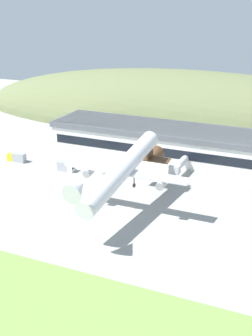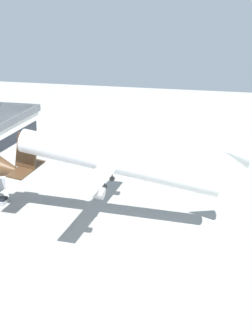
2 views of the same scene
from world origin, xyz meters
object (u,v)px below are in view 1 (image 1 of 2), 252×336
cargo_airplane (123,170)px  service_car_0 (168,180)px  box_truck (17,157)px  jetway_0 (179,165)px  service_car_1 (108,173)px  terminal_building (192,143)px  fuel_truck (66,167)px

cargo_airplane → service_car_0: 30.19m
service_car_0 → box_truck: size_ratio=0.54×
jetway_0 → service_car_1: (-22.31, -8.55, -3.35)m
terminal_building → service_car_0: 24.90m
jetway_0 → box_truck: (-58.90, -9.99, -2.45)m
service_car_1 → box_truck: (-36.59, -1.45, 0.90)m
cargo_airplane → fuel_truck: bearing=145.1°
cargo_airplane → fuel_truck: (-32.34, 22.54, -11.49)m
terminal_building → jetway_0: 18.09m
cargo_airplane → fuel_truck: 41.06m
box_truck → fuel_truck: bearing=-2.7°
fuel_truck → box_truck: 21.61m
service_car_0 → service_car_1: bearing=-173.9°
service_car_1 → box_truck: size_ratio=0.52×
jetway_0 → cargo_airplane: 35.12m
jetway_0 → service_car_1: size_ratio=3.46×
service_car_1 → fuel_truck: 15.24m
terminal_building → cargo_airplane: bearing=-94.4°
service_car_0 → service_car_1: size_ratio=1.04×
service_car_0 → box_truck: (-57.59, -3.69, 0.92)m
terminal_building → jetway_0: bearing=-86.6°
terminal_building → cargo_airplane: (-3.91, -51.44, 6.50)m
box_truck → service_car_0: bearing=3.7°
service_car_0 → service_car_1: service_car_1 is taller
cargo_airplane → service_car_1: size_ratio=14.49×
service_car_0 → jetway_0: bearing=78.2°
cargo_airplane → service_car_1: cargo_airplane is taller
cargo_airplane → service_car_0: bearing=82.4°
service_car_1 → service_car_0: bearing=6.1°
fuel_truck → box_truck: fuel_truck is taller
cargo_airplane → terminal_building: bearing=85.6°
cargo_airplane → service_car_0: (3.66, 27.26, -12.44)m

